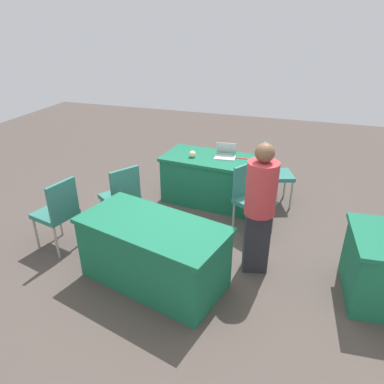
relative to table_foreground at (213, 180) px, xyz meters
name	(u,v)px	position (x,y,z in m)	size (l,w,h in m)	color
ground_plane	(199,258)	(-0.24, 1.55, -0.38)	(14.40, 14.40, 0.00)	#4C423D
table_foreground	(213,180)	(0.00, 0.00, 0.00)	(1.64, 0.93, 0.75)	#196647
table_back_left	(153,253)	(0.11, 2.10, 0.00)	(1.76, 1.15, 0.75)	#196647
chair_near_front	(251,195)	(-0.71, 0.68, 0.16)	(0.60, 0.60, 0.95)	#9E9993
chair_tucked_left	(122,194)	(0.95, 1.23, 0.18)	(0.61, 0.61, 0.97)	#9E9993
chair_tucked_right	(274,171)	(-0.91, -0.23, 0.18)	(0.56, 0.56, 0.97)	#9E9993
chair_aisle	(58,210)	(1.49, 1.87, 0.18)	(0.53, 0.53, 0.97)	#9E9993
person_presenter	(260,205)	(-0.93, 1.53, 0.49)	(0.42, 0.42, 1.57)	#26262D
laptop_silver	(225,154)	(-0.16, -0.08, 0.41)	(0.34, 0.32, 0.21)	silver
yarn_ball	(192,154)	(0.32, 0.09, 0.43)	(0.10, 0.10, 0.10)	beige
scissors_red	(242,158)	(-0.42, -0.09, 0.38)	(0.18, 0.04, 0.01)	red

